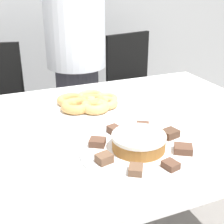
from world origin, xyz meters
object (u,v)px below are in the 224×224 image
person_standing (76,57)px  frosted_cake (140,141)px  office_chair_right (139,97)px  plate_donuts (92,106)px  plate_cake (139,150)px  napkin (3,151)px

person_standing → frosted_cake: person_standing is taller
office_chair_right → person_standing: bearing=-176.2°
plate_donuts → frosted_cake: 0.42m
plate_cake → frosted_cake: bearing=180.0°
office_chair_right → plate_donuts: office_chair_right is taller
person_standing → plate_cake: 1.06m
frosted_cake → office_chair_right: bearing=62.7°
office_chair_right → plate_cake: size_ratio=2.25×
person_standing → office_chair_right: bearing=17.2°
plate_cake → plate_donuts: bearing=93.0°
plate_donuts → napkin: 0.47m
person_standing → frosted_cake: size_ratio=8.69×
plate_donuts → person_standing: bearing=79.4°
frosted_cake → napkin: bearing=157.8°
office_chair_right → napkin: size_ratio=7.28×
person_standing → plate_cake: size_ratio=3.96×
plate_cake → napkin: 0.45m
person_standing → napkin: person_standing is taller
office_chair_right → napkin: office_chair_right is taller
person_standing → office_chair_right: size_ratio=1.76×
plate_cake → napkin: (-0.42, 0.17, -0.00)m
plate_cake → napkin: plate_cake is taller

